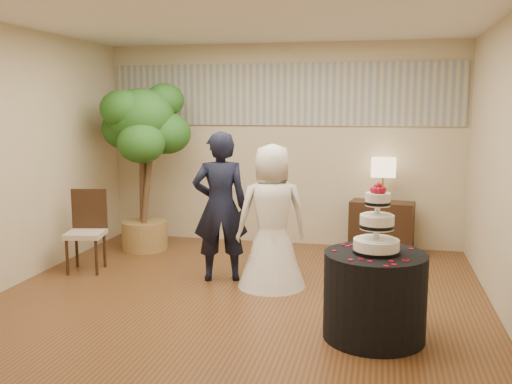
% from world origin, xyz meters
% --- Properties ---
extents(floor, '(5.00, 5.00, 0.00)m').
position_xyz_m(floor, '(0.00, 0.00, 0.00)').
color(floor, brown).
rests_on(floor, ground).
extents(ceiling, '(5.00, 5.00, 0.00)m').
position_xyz_m(ceiling, '(0.00, 0.00, 2.80)').
color(ceiling, white).
rests_on(ceiling, wall_back).
extents(wall_back, '(5.00, 0.06, 2.80)m').
position_xyz_m(wall_back, '(0.00, 2.50, 1.40)').
color(wall_back, beige).
rests_on(wall_back, ground).
extents(wall_front, '(5.00, 0.06, 2.80)m').
position_xyz_m(wall_front, '(0.00, -2.50, 1.40)').
color(wall_front, beige).
rests_on(wall_front, ground).
extents(wall_left, '(0.06, 5.00, 2.80)m').
position_xyz_m(wall_left, '(-2.50, 0.00, 1.40)').
color(wall_left, beige).
rests_on(wall_left, ground).
extents(wall_right, '(0.06, 5.00, 2.80)m').
position_xyz_m(wall_right, '(2.50, 0.00, 1.40)').
color(wall_right, beige).
rests_on(wall_right, ground).
extents(mural_border, '(4.90, 0.02, 0.85)m').
position_xyz_m(mural_border, '(0.00, 2.48, 2.10)').
color(mural_border, '#A1A297').
rests_on(mural_border, wall_back).
extents(groom, '(0.71, 0.57, 1.68)m').
position_xyz_m(groom, '(-0.35, 0.61, 0.84)').
color(groom, black).
rests_on(groom, floor).
extents(bride, '(0.98, 0.97, 1.56)m').
position_xyz_m(bride, '(0.25, 0.51, 0.78)').
color(bride, white).
rests_on(bride, floor).
extents(cake_table, '(0.90, 0.90, 0.74)m').
position_xyz_m(cake_table, '(1.36, -0.68, 0.37)').
color(cake_table, black).
rests_on(cake_table, floor).
extents(wedding_cake, '(0.39, 0.39, 0.59)m').
position_xyz_m(wedding_cake, '(1.36, -0.68, 1.03)').
color(wedding_cake, white).
rests_on(wedding_cake, cake_table).
extents(console, '(0.87, 0.48, 0.69)m').
position_xyz_m(console, '(1.41, 2.24, 0.34)').
color(console, black).
rests_on(console, floor).
extents(table_lamp, '(0.32, 0.32, 0.58)m').
position_xyz_m(table_lamp, '(1.41, 2.24, 0.98)').
color(table_lamp, beige).
rests_on(table_lamp, console).
extents(ficus_tree, '(1.52, 1.52, 2.29)m').
position_xyz_m(ficus_tree, '(-1.74, 1.69, 1.15)').
color(ficus_tree, '#265D1D').
rests_on(ficus_tree, floor).
extents(side_chair, '(0.52, 0.54, 0.96)m').
position_xyz_m(side_chair, '(-2.00, 0.58, 0.48)').
color(side_chair, black).
rests_on(side_chair, floor).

